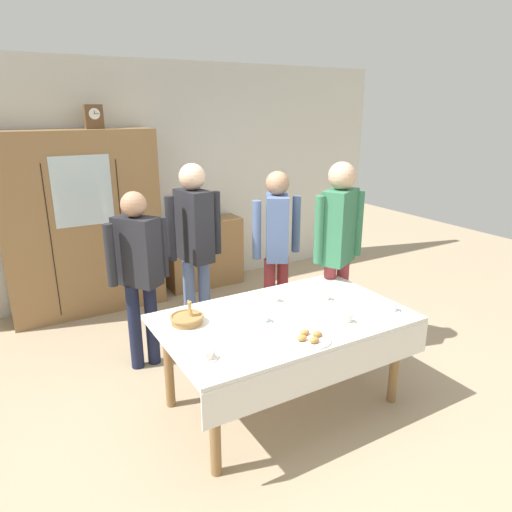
# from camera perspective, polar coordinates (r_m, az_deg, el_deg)

# --- Properties ---
(ground_plane) EXTENTS (12.00, 12.00, 0.00)m
(ground_plane) POSITION_cam_1_polar(r_m,az_deg,el_deg) (3.92, 1.53, -16.10)
(ground_plane) COLOR tan
(ground_plane) RESTS_ON ground
(back_wall) EXTENTS (6.40, 0.10, 2.70)m
(back_wall) POSITION_cam_1_polar(r_m,az_deg,el_deg) (5.74, -12.54, 9.03)
(back_wall) COLOR silver
(back_wall) RESTS_ON ground
(dining_table) EXTENTS (1.79, 1.09, 0.74)m
(dining_table) POSITION_cam_1_polar(r_m,az_deg,el_deg) (3.42, 3.72, -8.99)
(dining_table) COLOR olive
(dining_table) RESTS_ON ground
(wall_cabinet) EXTENTS (1.61, 0.46, 1.97)m
(wall_cabinet) POSITION_cam_1_polar(r_m,az_deg,el_deg) (5.32, -20.53, 3.65)
(wall_cabinet) COLOR olive
(wall_cabinet) RESTS_ON ground
(mantel_clock) EXTENTS (0.18, 0.11, 0.24)m
(mantel_clock) POSITION_cam_1_polar(r_m,az_deg,el_deg) (5.22, -19.33, 15.86)
(mantel_clock) COLOR brown
(mantel_clock) RESTS_ON wall_cabinet
(bookshelf_low) EXTENTS (0.94, 0.35, 0.86)m
(bookshelf_low) POSITION_cam_1_polar(r_m,az_deg,el_deg) (5.90, -6.35, 0.38)
(bookshelf_low) COLOR olive
(bookshelf_low) RESTS_ON ground
(book_stack) EXTENTS (0.16, 0.22, 0.08)m
(book_stack) POSITION_cam_1_polar(r_m,az_deg,el_deg) (5.78, -6.51, 4.85)
(book_stack) COLOR #2D5184
(book_stack) RESTS_ON bookshelf_low
(tea_cup_front_edge) EXTENTS (0.13, 0.13, 0.06)m
(tea_cup_front_edge) POSITION_cam_1_polar(r_m,az_deg,el_deg) (2.87, -6.08, -12.04)
(tea_cup_front_edge) COLOR white
(tea_cup_front_edge) RESTS_ON dining_table
(tea_cup_mid_right) EXTENTS (0.13, 0.13, 0.06)m
(tea_cup_mid_right) POSITION_cam_1_polar(r_m,az_deg,el_deg) (3.30, 0.93, -7.68)
(tea_cup_mid_right) COLOR silver
(tea_cup_mid_right) RESTS_ON dining_table
(tea_cup_near_left) EXTENTS (0.13, 0.13, 0.06)m
(tea_cup_near_left) POSITION_cam_1_polar(r_m,az_deg,el_deg) (3.70, 8.42, -4.99)
(tea_cup_near_left) COLOR white
(tea_cup_near_left) RESTS_ON dining_table
(tea_cup_back_edge) EXTENTS (0.13, 0.13, 0.06)m
(tea_cup_back_edge) POSITION_cam_1_polar(r_m,az_deg,el_deg) (3.62, 16.32, -6.10)
(tea_cup_back_edge) COLOR white
(tea_cup_back_edge) RESTS_ON dining_table
(tea_cup_far_left) EXTENTS (0.13, 0.13, 0.06)m
(tea_cup_far_left) POSITION_cam_1_polar(r_m,az_deg,el_deg) (3.36, 11.03, -7.58)
(tea_cup_far_left) COLOR white
(tea_cup_far_left) RESTS_ON dining_table
(tea_cup_center) EXTENTS (0.13, 0.13, 0.06)m
(tea_cup_center) POSITION_cam_1_polar(r_m,az_deg,el_deg) (3.63, 2.23, -5.24)
(tea_cup_center) COLOR silver
(tea_cup_center) RESTS_ON dining_table
(bread_basket) EXTENTS (0.24, 0.24, 0.16)m
(bread_basket) POSITION_cam_1_polar(r_m,az_deg,el_deg) (3.32, -8.49, -7.62)
(bread_basket) COLOR #9E7542
(bread_basket) RESTS_ON dining_table
(pastry_plate) EXTENTS (0.28, 0.28, 0.05)m
(pastry_plate) POSITION_cam_1_polar(r_m,az_deg,el_deg) (3.09, 6.60, -10.01)
(pastry_plate) COLOR white
(pastry_plate) RESTS_ON dining_table
(spoon_mid_right) EXTENTS (0.12, 0.02, 0.01)m
(spoon_mid_right) POSITION_cam_1_polar(r_m,az_deg,el_deg) (3.75, 5.97, -5.01)
(spoon_mid_right) COLOR silver
(spoon_mid_right) RESTS_ON dining_table
(spoon_back_edge) EXTENTS (0.12, 0.02, 0.01)m
(spoon_back_edge) POSITION_cam_1_polar(r_m,az_deg,el_deg) (3.32, 4.54, -8.05)
(spoon_back_edge) COLOR silver
(spoon_back_edge) RESTS_ON dining_table
(person_by_cabinet) EXTENTS (0.52, 0.35, 1.75)m
(person_by_cabinet) POSITION_cam_1_polar(r_m,az_deg,el_deg) (4.14, 10.09, 2.01)
(person_by_cabinet) COLOR #933338
(person_by_cabinet) RESTS_ON ground
(person_behind_table_right) EXTENTS (0.52, 0.39, 1.73)m
(person_behind_table_right) POSITION_cam_1_polar(r_m,az_deg,el_deg) (4.21, -7.55, 2.17)
(person_behind_table_right) COLOR slate
(person_behind_table_right) RESTS_ON ground
(person_beside_shelf) EXTENTS (0.52, 0.41, 1.64)m
(person_beside_shelf) POSITION_cam_1_polar(r_m,az_deg,el_deg) (4.39, 2.56, 2.08)
(person_beside_shelf) COLOR #933338
(person_beside_shelf) RESTS_ON ground
(person_near_right_end) EXTENTS (0.52, 0.41, 1.55)m
(person_near_right_end) POSITION_cam_1_polar(r_m,az_deg,el_deg) (3.97, -14.24, -1.06)
(person_near_right_end) COLOR #191E38
(person_near_right_end) RESTS_ON ground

